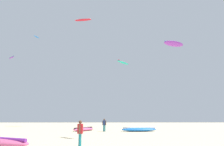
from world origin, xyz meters
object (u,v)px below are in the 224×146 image
Objects in this scene: kite_aloft_1 at (174,44)px; person_midground at (104,124)px; kite_aloft_0 at (83,20)px; kite_aloft_3 at (37,37)px; kite_grounded_far at (0,142)px; kite_grounded_mid at (83,129)px; kite_aloft_7 at (12,57)px; kite_grounded_near at (139,129)px; kite_aloft_5 at (123,63)px; person_foreground at (80,131)px.

person_midground is at bearing -165.96° from kite_aloft_1.
kite_aloft_0 is 25.88m from kite_aloft_1.
kite_grounded_far is at bearing -75.31° from kite_aloft_3.
kite_aloft_7 is (-13.55, 7.19, 11.81)m from kite_grounded_mid.
kite_grounded_mid is 18.47m from kite_aloft_1.
kite_grounded_far reaches higher than kite_grounded_mid.
kite_grounded_far is 2.44× the size of kite_aloft_3.
kite_grounded_near is 32.49m from kite_aloft_0.
kite_aloft_7 is (0.14, -13.45, -8.28)m from kite_aloft_3.
kite_aloft_5 is at bearing -11.45° from kite_aloft_7.
person_foreground reaches higher than kite_grounded_far.
kite_aloft_0 is at bearing 97.96° from kite_grounded_mid.
kite_aloft_3 is at bearing 134.02° from kite_grounded_near.
kite_grounded_far is 1.69× the size of kite_aloft_5.
person_midground is 0.44× the size of kite_aloft_1.
kite_grounded_near is 1.17× the size of kite_aloft_0.
kite_grounded_mid is 17.18m from kite_grounded_far.
person_foreground is 42.40m from kite_aloft_0.
kite_grounded_near is 1.29× the size of kite_aloft_1.
kite_aloft_7 reaches higher than kite_grounded_near.
kite_aloft_3 reaches higher than kite_aloft_1.
kite_grounded_mid is 31.89m from kite_aloft_3.
person_foreground reaches higher than kite_grounded_mid.
person_foreground is 0.42× the size of kite_aloft_0.
kite_aloft_7 is at bearing 126.89° from person_foreground.
kite_aloft_5 is 19.70m from kite_aloft_7.
person_foreground is 0.79× the size of kite_aloft_3.
kite_aloft_3 is at bearing 123.56° from kite_grounded_mid.
kite_aloft_5 is (8.30, -15.42, -13.50)m from kite_aloft_0.
kite_aloft_3 is at bearing -119.97° from person_midground.
kite_aloft_3 is (-27.06, 19.11, 7.43)m from kite_aloft_1.
kite_aloft_3 reaches higher than person_foreground.
kite_grounded_mid is at bearing -88.21° from person_midground.
kite_grounded_far is at bearing -115.57° from kite_aloft_5.
kite_grounded_mid is 1.02× the size of kite_aloft_0.
kite_aloft_3 reaches higher than person_midground.
kite_grounded_near is 11.18m from kite_aloft_5.
kite_aloft_7 is at bearing -94.06° from person_midground.
kite_aloft_7 is at bearing 168.12° from kite_aloft_1.
kite_aloft_0 is at bearing -141.80° from person_midground.
person_midground reaches higher than kite_grounded_mid.
kite_aloft_3 is at bearing 104.69° from kite_grounded_far.
kite_grounded_mid is 19.36m from kite_aloft_7.
kite_grounded_far is (-3.89, -16.73, 0.06)m from kite_grounded_mid.
kite_aloft_1 reaches higher than person_foreground.
kite_aloft_7 is at bearing 111.98° from kite_grounded_far.
kite_grounded_far is at bearing -133.38° from kite_aloft_1.
kite_grounded_near is at bearing -63.21° from kite_aloft_0.
person_midground is at bearing -52.69° from kite_aloft_3.
kite_aloft_7 reaches higher than kite_grounded_far.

